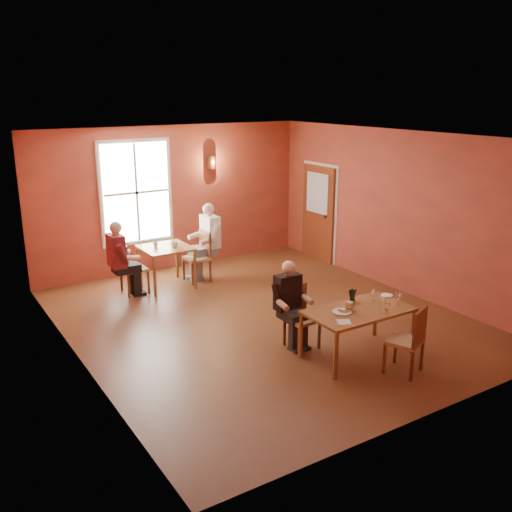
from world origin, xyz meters
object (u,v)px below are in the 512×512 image
diner_white (198,245)px  chair_diner_maroon (134,268)px  main_table (357,333)px  chair_empty (405,340)px  chair_diner_main (302,318)px  second_table (166,267)px  diner_main (304,308)px  chair_diner_white (197,257)px  diner_maroon (132,258)px

diner_white → chair_diner_maroon: bearing=90.0°
diner_white → main_table: bearing=-174.4°
chair_empty → chair_diner_maroon: size_ratio=0.97×
diner_white → chair_empty: bearing=-173.0°
main_table → chair_empty: size_ratio=1.59×
diner_white → chair_diner_main: bearing=178.6°
second_table → chair_empty: bearing=-75.4°
chair_diner_main → diner_main: 0.17m
chair_diner_white → diner_maroon: bearing=90.0°
main_table → second_table: 4.37m
chair_empty → diner_white: size_ratio=0.64×
chair_empty → chair_diner_maroon: 5.31m
chair_empty → chair_diner_main: bearing=94.5°
chair_diner_white → chair_empty: bearing=-172.6°
main_table → chair_diner_white: size_ratio=1.51×
diner_white → diner_maroon: size_ratio=1.06×
second_table → chair_diner_main: bearing=-80.6°
chair_empty → chair_diner_white: chair_diner_white is taller
diner_maroon → second_table: bearing=90.0°
main_table → chair_diner_main: chair_diner_main is taller
second_table → diner_maroon: diner_maroon is taller
diner_main → main_table: bearing=128.9°
chair_empty → second_table: chair_empty is taller
chair_diner_white → diner_main: bearing=179.1°
second_table → chair_diner_white: 0.66m
chair_diner_maroon → diner_white: bearing=90.0°
chair_diner_main → chair_diner_white: 3.58m
main_table → diner_main: diner_main is taller
chair_diner_white → chair_diner_main: bearing=179.1°
chair_diner_main → chair_diner_maroon: 3.79m
chair_diner_main → chair_empty: size_ratio=0.97×
chair_empty → diner_main: bearing=95.0°
chair_diner_main → second_table: size_ratio=1.02×
chair_diner_main → diner_main: diner_main is taller
main_table → chair_diner_main: 0.83m
chair_diner_white → diner_white: 0.24m
main_table → diner_white: size_ratio=1.02×
second_table → chair_diner_maroon: size_ratio=0.93×
diner_maroon → chair_empty: bearing=21.7°
main_table → second_table: second_table is taller
second_table → diner_white: (0.68, 0.00, 0.34)m
second_table → chair_diner_white: (0.65, 0.00, 0.10)m
main_table → diner_maroon: 4.60m
main_table → diner_maroon: (-1.77, 4.23, 0.34)m
chair_diner_main → second_table: 3.63m
chair_diner_white → diner_white: diner_white is taller
chair_diner_main → diner_maroon: bearing=-70.4°
main_table → second_table: size_ratio=1.67×
second_table → diner_white: 0.76m
diner_main → chair_diner_white: diner_main is taller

